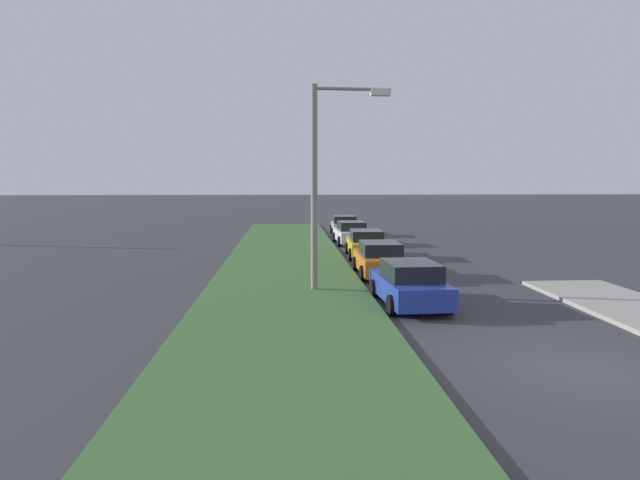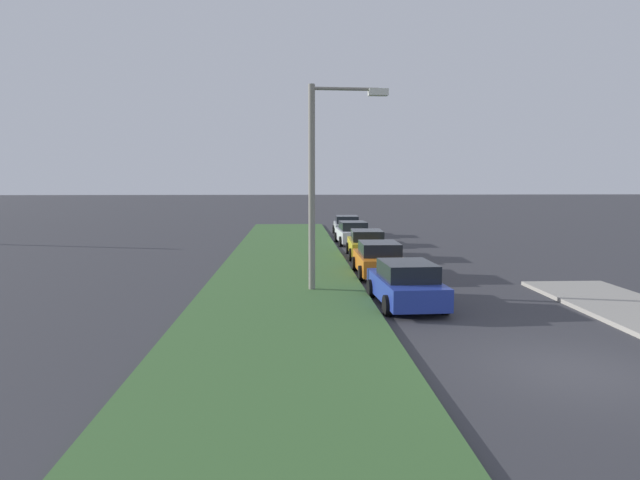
{
  "view_description": "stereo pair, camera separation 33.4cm",
  "coord_description": "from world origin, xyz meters",
  "px_view_note": "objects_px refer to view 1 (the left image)",
  "views": [
    {
      "loc": [
        -11.53,
        6.42,
        4.1
      ],
      "look_at": [
        16.21,
        4.75,
        1.16
      ],
      "focal_mm": 31.75,
      "sensor_mm": 36.0,
      "label": 1
    },
    {
      "loc": [
        -11.55,
        6.08,
        4.1
      ],
      "look_at": [
        16.21,
        4.75,
        1.16
      ],
      "focal_mm": 31.75,
      "sensor_mm": 36.0,
      "label": 2
    }
  ],
  "objects_px": {
    "parked_car_white": "(351,233)",
    "streetlight": "(324,172)",
    "parked_car_silver": "(344,226)",
    "parked_car_orange": "(380,259)",
    "parked_car_blue": "(409,284)",
    "parked_car_yellow": "(366,244)"
  },
  "relations": [
    {
      "from": "parked_car_white",
      "to": "streetlight",
      "type": "relative_size",
      "value": 0.58
    },
    {
      "from": "parked_car_silver",
      "to": "parked_car_orange",
      "type": "bearing_deg",
      "value": -179.13
    },
    {
      "from": "parked_car_blue",
      "to": "parked_car_white",
      "type": "height_order",
      "value": "same"
    },
    {
      "from": "parked_car_blue",
      "to": "parked_car_yellow",
      "type": "xyz_separation_m",
      "value": [
        11.76,
        -0.24,
        0.0
      ]
    },
    {
      "from": "parked_car_blue",
      "to": "parked_car_silver",
      "type": "distance_m",
      "value": 23.98
    },
    {
      "from": "parked_car_white",
      "to": "streetlight",
      "type": "bearing_deg",
      "value": 167.73
    },
    {
      "from": "parked_car_orange",
      "to": "parked_car_white",
      "type": "height_order",
      "value": "same"
    },
    {
      "from": "parked_car_yellow",
      "to": "parked_car_silver",
      "type": "height_order",
      "value": "same"
    },
    {
      "from": "parked_car_orange",
      "to": "streetlight",
      "type": "height_order",
      "value": "streetlight"
    },
    {
      "from": "parked_car_white",
      "to": "streetlight",
      "type": "height_order",
      "value": "streetlight"
    },
    {
      "from": "parked_car_blue",
      "to": "streetlight",
      "type": "relative_size",
      "value": 0.58
    },
    {
      "from": "parked_car_yellow",
      "to": "parked_car_orange",
      "type": "bearing_deg",
      "value": 179.91
    },
    {
      "from": "parked_car_orange",
      "to": "parked_car_silver",
      "type": "distance_m",
      "value": 18.08
    },
    {
      "from": "parked_car_blue",
      "to": "streetlight",
      "type": "distance_m",
      "value": 5.14
    },
    {
      "from": "parked_car_yellow",
      "to": "streetlight",
      "type": "distance_m",
      "value": 10.43
    },
    {
      "from": "parked_car_orange",
      "to": "parked_car_yellow",
      "type": "height_order",
      "value": "same"
    },
    {
      "from": "parked_car_blue",
      "to": "parked_car_orange",
      "type": "height_order",
      "value": "same"
    },
    {
      "from": "parked_car_orange",
      "to": "parked_car_white",
      "type": "relative_size",
      "value": 0.99
    },
    {
      "from": "parked_car_orange",
      "to": "parked_car_yellow",
      "type": "distance_m",
      "value": 5.87
    },
    {
      "from": "parked_car_yellow",
      "to": "streetlight",
      "type": "bearing_deg",
      "value": 165.03
    },
    {
      "from": "parked_car_yellow",
      "to": "parked_car_silver",
      "type": "xyz_separation_m",
      "value": [
        12.21,
        -0.1,
        0.0
      ]
    },
    {
      "from": "parked_car_orange",
      "to": "parked_car_white",
      "type": "xyz_separation_m",
      "value": [
        12.16,
        -0.15,
        0.0
      ]
    }
  ]
}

